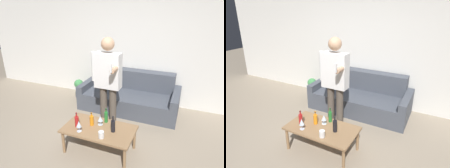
# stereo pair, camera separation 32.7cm
# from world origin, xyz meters

# --- Properties ---
(ground_plane) EXTENTS (16.00, 16.00, 0.00)m
(ground_plane) POSITION_xyz_m (0.00, 0.00, 0.00)
(ground_plane) COLOR gray
(wall_back) EXTENTS (8.00, 0.06, 2.70)m
(wall_back) POSITION_xyz_m (0.00, 2.25, 1.35)
(wall_back) COLOR silver
(wall_back) RESTS_ON ground_plane
(couch) EXTENTS (2.09, 0.92, 0.81)m
(couch) POSITION_xyz_m (0.20, 1.80, 0.28)
(couch) COLOR #474C56
(couch) RESTS_ON ground_plane
(coffee_table) EXTENTS (1.09, 0.60, 0.41)m
(coffee_table) POSITION_xyz_m (0.18, 0.25, 0.37)
(coffee_table) COLOR #8E6B47
(coffee_table) RESTS_ON ground_plane
(bottle_orange) EXTENTS (0.07, 0.07, 0.25)m
(bottle_orange) POSITION_xyz_m (0.41, 0.26, 0.51)
(bottle_orange) COLOR black
(bottle_orange) RESTS_ON coffee_table
(bottle_green) EXTENTS (0.06, 0.06, 0.24)m
(bottle_green) POSITION_xyz_m (-0.16, 0.17, 0.51)
(bottle_green) COLOR #B21E1E
(bottle_green) RESTS_ON coffee_table
(bottle_dark) EXTENTS (0.06, 0.06, 0.22)m
(bottle_dark) POSITION_xyz_m (0.04, 0.30, 0.50)
(bottle_dark) COLOR orange
(bottle_dark) RESTS_ON coffee_table
(bottle_yellow) EXTENTS (0.06, 0.06, 0.24)m
(bottle_yellow) POSITION_xyz_m (0.21, 0.46, 0.51)
(bottle_yellow) COLOR #23752D
(bottle_yellow) RESTS_ON coffee_table
(wine_glass_near) EXTENTS (0.08, 0.08, 0.17)m
(wine_glass_near) POSITION_xyz_m (-0.06, 0.08, 0.53)
(wine_glass_near) COLOR silver
(wine_glass_near) RESTS_ON coffee_table
(wine_glass_far) EXTENTS (0.08, 0.08, 0.15)m
(wine_glass_far) POSITION_xyz_m (0.16, 0.36, 0.51)
(wine_glass_far) COLOR silver
(wine_glass_far) RESTS_ON coffee_table
(cup_on_table) EXTENTS (0.08, 0.08, 0.10)m
(cup_on_table) POSITION_xyz_m (0.31, 0.06, 0.46)
(cup_on_table) COLOR white
(cup_on_table) RESTS_ON coffee_table
(person_standing_front) EXTENTS (0.53, 0.44, 1.69)m
(person_standing_front) POSITION_xyz_m (0.05, 0.90, 0.99)
(person_standing_front) COLOR brown
(person_standing_front) RESTS_ON ground_plane
(potted_plant) EXTENTS (0.22, 0.22, 0.45)m
(potted_plant) POSITION_xyz_m (-1.15, 1.89, 0.26)
(potted_plant) COLOR #4C4C51
(potted_plant) RESTS_ON ground_plane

